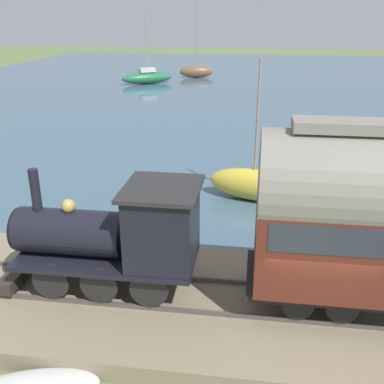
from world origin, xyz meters
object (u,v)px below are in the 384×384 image
object	(u,v)px
rowboat_mid_harbor	(341,239)
steam_locomotive	(119,233)
sailboat_yellow	(254,184)
sailboat_brown	(196,71)
sailboat_green	(147,77)

from	to	relation	value
rowboat_mid_harbor	steam_locomotive	bearing A→B (deg)	164.50
sailboat_yellow	sailboat_brown	xyz separation A→B (m)	(39.17, 7.68, 0.06)
sailboat_brown	rowboat_mid_harbor	xyz separation A→B (m)	(-42.82, -10.76, -0.54)
steam_locomotive	sailboat_yellow	bearing A→B (deg)	-22.68
sailboat_green	sailboat_brown	bearing A→B (deg)	-71.70
steam_locomotive	sailboat_brown	size ratio (longest dim) A/B	0.58
sailboat_brown	rowboat_mid_harbor	distance (m)	44.15
rowboat_mid_harbor	sailboat_brown	bearing A→B (deg)	53.88
steam_locomotive	sailboat_brown	world-z (taller)	sailboat_brown
sailboat_green	sailboat_yellow	bearing A→B (deg)	167.41
rowboat_mid_harbor	sailboat_green	bearing A→B (deg)	62.79
sailboat_brown	steam_locomotive	bearing A→B (deg)	173.23
sailboat_green	rowboat_mid_harbor	xyz separation A→B (m)	(-36.71, -15.60, -0.51)
rowboat_mid_harbor	sailboat_yellow	bearing A→B (deg)	79.94
sailboat_green	rowboat_mid_harbor	size ratio (longest dim) A/B	3.61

